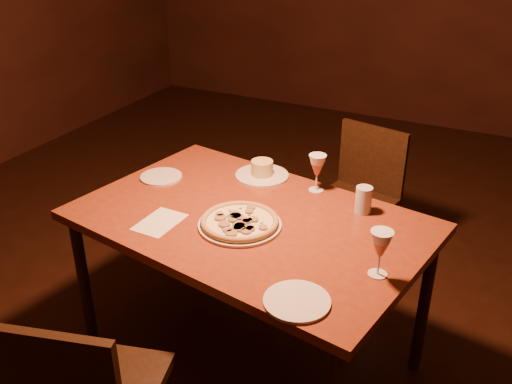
% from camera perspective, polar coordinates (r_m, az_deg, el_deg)
% --- Properties ---
extents(floor, '(7.00, 7.00, 0.00)m').
position_cam_1_polar(floor, '(2.67, 3.65, -17.77)').
color(floor, black).
rests_on(floor, ground).
extents(dining_table, '(1.52, 1.12, 0.74)m').
position_cam_1_polar(dining_table, '(2.34, -0.62, -3.95)').
color(dining_table, brown).
rests_on(dining_table, floor).
extents(chair_far, '(0.47, 0.47, 0.81)m').
position_cam_1_polar(chair_far, '(3.16, 10.27, -0.13)').
color(chair_far, black).
rests_on(chair_far, floor).
extents(pizza_plate, '(0.33, 0.33, 0.04)m').
position_cam_1_polar(pizza_plate, '(2.24, -1.64, -3.01)').
color(pizza_plate, silver).
rests_on(pizza_plate, dining_table).
extents(ramekin_saucer, '(0.25, 0.25, 0.08)m').
position_cam_1_polar(ramekin_saucer, '(2.63, 0.60, 2.06)').
color(ramekin_saucer, silver).
rests_on(ramekin_saucer, dining_table).
extents(wine_glass_far, '(0.08, 0.08, 0.17)m').
position_cam_1_polar(wine_glass_far, '(2.49, 6.11, 1.90)').
color(wine_glass_far, '#BA624D').
rests_on(wine_glass_far, dining_table).
extents(wine_glass_right, '(0.08, 0.08, 0.17)m').
position_cam_1_polar(wine_glass_right, '(1.97, 12.28, -6.02)').
color(wine_glass_right, '#BA624D').
rests_on(wine_glass_right, dining_table).
extents(water_tumbler, '(0.07, 0.07, 0.11)m').
position_cam_1_polar(water_tumbler, '(2.36, 10.70, -0.77)').
color(water_tumbler, '#B6BDC7').
rests_on(water_tumbler, dining_table).
extents(side_plate_left, '(0.19, 0.19, 0.01)m').
position_cam_1_polar(side_plate_left, '(2.67, -9.47, 1.52)').
color(side_plate_left, silver).
rests_on(side_plate_left, dining_table).
extents(side_plate_near, '(0.22, 0.22, 0.01)m').
position_cam_1_polar(side_plate_near, '(1.85, 4.11, -10.84)').
color(side_plate_near, silver).
rests_on(side_plate_near, dining_table).
extents(menu_card, '(0.15, 0.21, 0.00)m').
position_cam_1_polar(menu_card, '(2.30, -9.61, -2.99)').
color(menu_card, beige).
rests_on(menu_card, dining_table).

